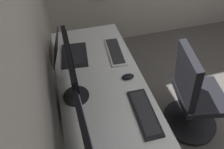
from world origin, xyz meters
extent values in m
cube|color=beige|center=(0.00, 2.00, 1.30)|extent=(4.71, 0.10, 2.60)
cube|color=white|center=(0.39, 1.58, 0.71)|extent=(1.95, 0.71, 0.03)
cylinder|color=silver|center=(1.31, 1.28, 0.35)|extent=(0.05, 0.05, 0.70)
cylinder|color=silver|center=(1.31, 1.87, 0.35)|extent=(0.05, 0.05, 0.70)
cube|color=white|center=(0.43, 1.61, 0.35)|extent=(0.40, 0.50, 0.69)
cube|color=silver|center=(0.43, 1.35, 0.35)|extent=(0.37, 0.01, 0.61)
cylinder|color=black|center=(0.44, 1.80, 0.74)|extent=(0.20, 0.20, 0.01)
cylinder|color=black|center=(0.44, 1.80, 0.79)|extent=(0.04, 0.04, 0.10)
cube|color=black|center=(0.44, 1.80, 1.01)|extent=(0.57, 0.03, 0.35)
cube|color=black|center=(0.44, 1.78, 1.01)|extent=(0.53, 0.01, 0.30)
cube|color=black|center=(-0.12, 1.79, 0.99)|extent=(0.56, 0.05, 0.29)
cube|color=#B2BCCC|center=(-0.12, 1.78, 0.99)|extent=(0.51, 0.03, 0.26)
cube|color=black|center=(0.93, 1.74, 0.74)|extent=(0.37, 0.27, 0.01)
cube|color=#262628|center=(0.93, 1.74, 0.75)|extent=(0.29, 0.18, 0.00)
cube|color=black|center=(0.95, 1.89, 0.85)|extent=(0.35, 0.11, 0.21)
cube|color=#330F14|center=(0.95, 1.89, 0.85)|extent=(0.32, 0.09, 0.18)
cube|color=black|center=(0.16, 1.35, 0.74)|extent=(0.42, 0.16, 0.02)
cube|color=#2D2D30|center=(0.16, 1.35, 0.75)|extent=(0.38, 0.13, 0.00)
cube|color=silver|center=(0.88, 1.36, 0.74)|extent=(0.43, 0.17, 0.02)
cube|color=#2D2D30|center=(0.88, 1.36, 0.75)|extent=(0.38, 0.14, 0.00)
ellipsoid|color=black|center=(0.52, 1.35, 0.75)|extent=(0.06, 0.10, 0.03)
cube|color=black|center=(0.35, 0.67, 0.46)|extent=(0.51, 0.49, 0.07)
cube|color=black|center=(0.39, 0.87, 0.74)|extent=(0.41, 0.20, 0.50)
cylinder|color=black|center=(0.35, 0.67, 0.24)|extent=(0.05, 0.05, 0.37)
cylinder|color=black|center=(0.35, 0.67, 0.04)|extent=(0.56, 0.56, 0.03)
camera|label=1|loc=(-0.60, 1.80, 1.99)|focal=33.14mm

